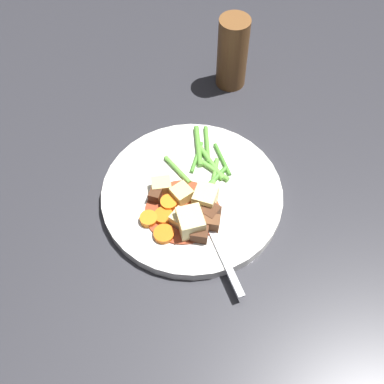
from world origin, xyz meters
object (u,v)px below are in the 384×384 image
(potato_chunk_1, at_px, (161,186))
(meat_chunk_3, at_px, (199,233))
(carrot_slice_3, at_px, (169,203))
(potato_chunk_0, at_px, (205,198))
(carrot_slice_0, at_px, (149,219))
(meat_chunk_0, at_px, (155,196))
(fork, at_px, (215,239))
(carrot_slice_2, at_px, (164,216))
(carrot_slice_1, at_px, (164,234))
(meat_chunk_1, at_px, (210,222))
(dinner_plate, at_px, (192,195))
(meat_chunk_2, at_px, (210,213))
(pepper_mill, at_px, (232,53))
(potato_chunk_4, at_px, (181,219))
(potato_chunk_2, at_px, (191,222))
(potato_chunk_3, at_px, (182,194))

(potato_chunk_1, height_order, meat_chunk_3, same)
(carrot_slice_3, height_order, potato_chunk_0, potato_chunk_0)
(carrot_slice_0, bearing_deg, meat_chunk_0, -170.58)
(meat_chunk_3, xyz_separation_m, fork, (-0.00, 0.02, -0.01))
(carrot_slice_2, bearing_deg, carrot_slice_1, 24.03)
(meat_chunk_1, bearing_deg, potato_chunk_1, -110.11)
(dinner_plate, height_order, meat_chunk_1, meat_chunk_1)
(carrot_slice_2, relative_size, potato_chunk_0, 0.80)
(potato_chunk_0, bearing_deg, carrot_slice_2, -47.24)
(carrot_slice_0, distance_m, meat_chunk_2, 0.09)
(carrot_slice_2, distance_m, carrot_slice_3, 0.02)
(carrot_slice_2, bearing_deg, meat_chunk_2, 113.20)
(meat_chunk_1, height_order, pepper_mill, pepper_mill)
(meat_chunk_1, xyz_separation_m, pepper_mill, (-0.31, -0.08, 0.04))
(carrot_slice_0, relative_size, potato_chunk_4, 0.94)
(dinner_plate, height_order, carrot_slice_0, carrot_slice_0)
(carrot_slice_0, xyz_separation_m, pepper_mill, (-0.34, 0.01, 0.04))
(potato_chunk_2, xyz_separation_m, pepper_mill, (-0.33, -0.05, 0.03))
(carrot_slice_0, height_order, meat_chunk_3, meat_chunk_3)
(carrot_slice_0, relative_size, potato_chunk_3, 0.97)
(potato_chunk_4, xyz_separation_m, meat_chunk_1, (-0.01, 0.04, 0.00))
(meat_chunk_0, xyz_separation_m, meat_chunk_2, (-0.00, 0.09, 0.00))
(carrot_slice_1, height_order, potato_chunk_2, potato_chunk_2)
(potato_chunk_2, distance_m, meat_chunk_2, 0.03)
(dinner_plate, bearing_deg, carrot_slice_0, -29.46)
(carrot_slice_0, bearing_deg, potato_chunk_2, 99.18)
(carrot_slice_0, distance_m, pepper_mill, 0.34)
(carrot_slice_0, xyz_separation_m, meat_chunk_1, (-0.02, 0.09, 0.01))
(potato_chunk_1, bearing_deg, potato_chunk_2, 54.49)
(carrot_slice_1, relative_size, potato_chunk_1, 1.03)
(potato_chunk_2, relative_size, meat_chunk_3, 1.60)
(meat_chunk_3, bearing_deg, carrot_slice_0, -88.24)
(carrot_slice_2, xyz_separation_m, meat_chunk_0, (-0.03, -0.02, 0.00))
(carrot_slice_3, height_order, meat_chunk_2, meat_chunk_2)
(potato_chunk_1, bearing_deg, potato_chunk_3, 83.97)
(dinner_plate, distance_m, carrot_slice_1, 0.09)
(carrot_slice_1, relative_size, meat_chunk_1, 1.12)
(carrot_slice_2, distance_m, potato_chunk_0, 0.07)
(potato_chunk_4, height_order, fork, potato_chunk_4)
(carrot_slice_2, xyz_separation_m, potato_chunk_0, (-0.04, 0.05, 0.01))
(potato_chunk_2, xyz_separation_m, meat_chunk_0, (-0.03, -0.07, -0.01))
(carrot_slice_1, distance_m, potato_chunk_0, 0.08)
(potato_chunk_4, xyz_separation_m, fork, (0.01, 0.06, -0.01))
(carrot_slice_2, bearing_deg, pepper_mill, -178.47)
(carrot_slice_0, relative_size, meat_chunk_1, 0.98)
(carrot_slice_2, bearing_deg, meat_chunk_1, 99.62)
(potato_chunk_3, bearing_deg, carrot_slice_2, -15.49)
(carrot_slice_0, xyz_separation_m, carrot_slice_2, (-0.01, 0.02, -0.00))
(potato_chunk_0, relative_size, meat_chunk_0, 1.81)
(potato_chunk_3, distance_m, potato_chunk_4, 0.04)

